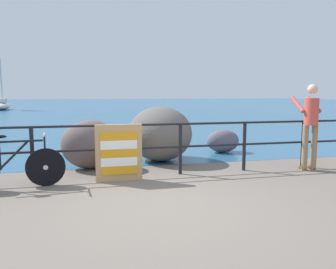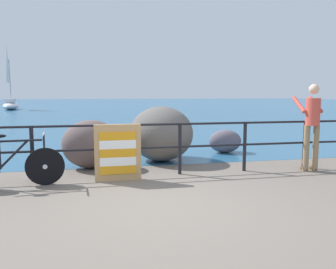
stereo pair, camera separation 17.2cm
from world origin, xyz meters
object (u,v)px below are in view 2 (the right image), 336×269
at_px(person_at_railing, 312,123).
at_px(breakwater_boulder_right, 225,141).
at_px(breakwater_boulder_main, 161,134).
at_px(folded_deckchair_stack, 118,153).
at_px(sailboat, 11,102).
at_px(bicycle, 13,165).
at_px(breakwater_boulder_left, 91,144).

distance_m(person_at_railing, breakwater_boulder_right, 2.63).
relative_size(person_at_railing, breakwater_boulder_main, 1.12).
distance_m(folded_deckchair_stack, sailboat, 30.32).
height_order(bicycle, sailboat, sailboat).
xyz_separation_m(person_at_railing, breakwater_boulder_right, (-0.93, 2.37, -0.68)).
bearing_deg(breakwater_boulder_right, sailboat, 113.92).
relative_size(bicycle, breakwater_boulder_right, 1.89).
bearing_deg(person_at_railing, breakwater_boulder_main, 65.58).
bearing_deg(sailboat, breakwater_boulder_main, -164.31).
bearing_deg(bicycle, sailboat, 98.38).
height_order(folded_deckchair_stack, sailboat, sailboat).
bearing_deg(breakwater_boulder_main, breakwater_boulder_right, 20.18).
relative_size(breakwater_boulder_main, breakwater_boulder_right, 1.77).
bearing_deg(folded_deckchair_stack, breakwater_boulder_right, 38.05).
xyz_separation_m(bicycle, breakwater_boulder_left, (1.27, 1.27, 0.13)).
distance_m(folded_deckchair_stack, breakwater_boulder_main, 2.00).
bearing_deg(breakwater_boulder_main, breakwater_boulder_left, -163.44).
distance_m(folded_deckchair_stack, breakwater_boulder_right, 3.81).
bearing_deg(person_at_railing, sailboat, 30.14).
distance_m(person_at_railing, breakwater_boulder_main, 3.29).
bearing_deg(breakwater_boulder_right, breakwater_boulder_main, -159.82).
relative_size(breakwater_boulder_right, sailboat, 0.15).
xyz_separation_m(folded_deckchair_stack, sailboat, (-8.83, 29.00, 0.19)).
xyz_separation_m(folded_deckchair_stack, breakwater_boulder_main, (1.11, 1.65, 0.12)).
distance_m(breakwater_boulder_main, breakwater_boulder_right, 2.03).
relative_size(breakwater_boulder_main, breakwater_boulder_left, 1.29).
height_order(folded_deckchair_stack, breakwater_boulder_main, breakwater_boulder_main).
xyz_separation_m(breakwater_boulder_main, sailboat, (-9.94, 27.35, 0.06)).
relative_size(person_at_railing, breakwater_boulder_right, 1.99).
height_order(breakwater_boulder_main, sailboat, sailboat).
relative_size(bicycle, person_at_railing, 0.95).
bearing_deg(folded_deckchair_stack, person_at_railing, -0.36).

